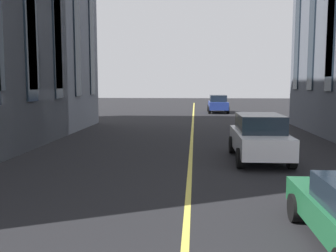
# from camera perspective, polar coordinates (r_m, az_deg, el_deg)

# --- Properties ---
(lane_centre_line) EXTENTS (80.00, 0.16, 0.01)m
(lane_centre_line) POSITION_cam_1_polar(r_m,az_deg,el_deg) (21.70, 3.57, -1.92)
(lane_centre_line) COLOR #D8C64C
(lane_centre_line) RESTS_ON ground_plane
(car_white_far) EXTENTS (4.70, 2.14, 1.88)m
(car_white_far) POSITION_cam_1_polar(r_m,az_deg,el_deg) (15.99, 13.45, -1.57)
(car_white_far) COLOR silver
(car_white_far) RESTS_ON ground_plane
(car_blue_trailing) EXTENTS (4.70, 2.14, 1.88)m
(car_blue_trailing) POSITION_cam_1_polar(r_m,az_deg,el_deg) (41.41, 7.44, 3.33)
(car_blue_trailing) COLOR navy
(car_blue_trailing) RESTS_ON ground_plane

